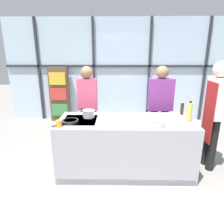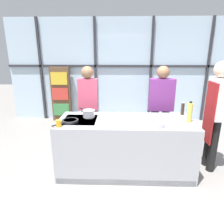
{
  "view_description": "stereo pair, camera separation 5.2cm",
  "coord_description": "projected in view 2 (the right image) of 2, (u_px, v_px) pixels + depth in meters",
  "views": [
    {
      "loc": [
        -0.16,
        -2.96,
        1.91
      ],
      "look_at": [
        -0.22,
        0.1,
        0.99
      ],
      "focal_mm": 32.0,
      "sensor_mm": 36.0,
      "label": 1
    },
    {
      "loc": [
        -0.11,
        -2.96,
        1.91
      ],
      "look_at": [
        -0.22,
        0.1,
        0.99
      ],
      "focal_mm": 32.0,
      "sensor_mm": 36.0,
      "label": 2
    }
  ],
  "objects": [
    {
      "name": "pepper_grinder",
      "position": [
        183.0,
        109.0,
        3.36
      ],
      "size": [
        0.05,
        0.05,
        0.23
      ],
      "color": "#332319",
      "rests_on": "demo_island"
    },
    {
      "name": "spectator_far_left",
      "position": [
        88.0,
        102.0,
        3.87
      ],
      "size": [
        0.37,
        0.23,
        1.66
      ],
      "rotation": [
        0.0,
        0.0,
        3.14
      ],
      "color": "#232838",
      "rests_on": "ground_plane"
    },
    {
      "name": "spectator_center_left",
      "position": [
        161.0,
        105.0,
        3.83
      ],
      "size": [
        0.46,
        0.23,
        1.67
      ],
      "rotation": [
        0.0,
        0.0,
        3.14
      ],
      "color": "black",
      "rests_on": "ground_plane"
    },
    {
      "name": "chef",
      "position": [
        216.0,
        109.0,
        3.15
      ],
      "size": [
        0.25,
        0.4,
        1.79
      ],
      "rotation": [
        0.0,
        0.0,
        1.57
      ],
      "color": "black",
      "rests_on": "ground_plane"
    },
    {
      "name": "oil_bottle",
      "position": [
        190.0,
        112.0,
        3.0
      ],
      "size": [
        0.07,
        0.07,
        0.32
      ],
      "color": "#E0CC4C",
      "rests_on": "demo_island"
    },
    {
      "name": "ground_plane",
      "position": [
        124.0,
        170.0,
        3.38
      ],
      "size": [
        18.0,
        18.0,
        0.0
      ],
      "primitive_type": "plane",
      "color": "gray"
    },
    {
      "name": "saucepan",
      "position": [
        89.0,
        113.0,
        3.25
      ],
      "size": [
        0.29,
        0.3,
        0.12
      ],
      "color": "silver",
      "rests_on": "demo_island"
    },
    {
      "name": "juice_glass_near",
      "position": [
        59.0,
        123.0,
        2.83
      ],
      "size": [
        0.08,
        0.08,
        0.1
      ],
      "primitive_type": "cylinder",
      "color": "orange",
      "rests_on": "demo_island"
    },
    {
      "name": "bookshelf",
      "position": [
        61.0,
        94.0,
        5.64
      ],
      "size": [
        0.53,
        0.19,
        1.52
      ],
      "color": "brown",
      "rests_on": "ground_plane"
    },
    {
      "name": "frying_pan",
      "position": [
        70.0,
        121.0,
        3.02
      ],
      "size": [
        0.33,
        0.39,
        0.04
      ],
      "color": "#232326",
      "rests_on": "demo_island"
    },
    {
      "name": "white_plate",
      "position": [
        155.0,
        117.0,
        3.25
      ],
      "size": [
        0.23,
        0.23,
        0.01
      ],
      "primitive_type": "cylinder",
      "color": "white",
      "rests_on": "demo_island"
    },
    {
      "name": "mixing_bowl",
      "position": [
        157.0,
        125.0,
        2.84
      ],
      "size": [
        0.21,
        0.21,
        0.06
      ],
      "color": "silver",
      "rests_on": "demo_island"
    },
    {
      "name": "back_window_wall",
      "position": [
        123.0,
        71.0,
        5.57
      ],
      "size": [
        6.4,
        0.1,
        2.8
      ],
      "color": "silver",
      "rests_on": "ground_plane"
    },
    {
      "name": "demo_island",
      "position": [
        125.0,
        146.0,
        3.25
      ],
      "size": [
        2.12,
        0.85,
        0.89
      ],
      "color": "#A8AAB2",
      "rests_on": "ground_plane"
    }
  ]
}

